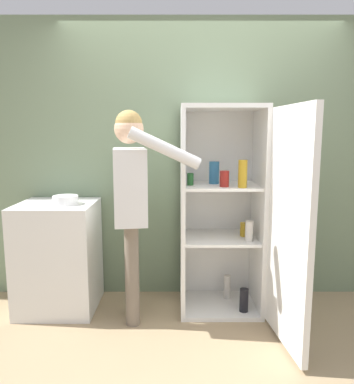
# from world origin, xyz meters

# --- Properties ---
(ground_plane) EXTENTS (12.00, 12.00, 0.00)m
(ground_plane) POSITION_xyz_m (0.00, 0.00, 0.00)
(ground_plane) COLOR tan
(wall_back) EXTENTS (7.00, 0.06, 2.55)m
(wall_back) POSITION_xyz_m (0.00, 0.98, 1.27)
(wall_back) COLOR gray
(wall_back) RESTS_ON ground_plane
(refrigerator) EXTENTS (0.81, 1.26, 1.75)m
(refrigerator) POSITION_xyz_m (0.27, 0.54, 0.87)
(refrigerator) COLOR white
(refrigerator) RESTS_ON ground_plane
(person) EXTENTS (0.71, 0.58, 1.71)m
(person) POSITION_xyz_m (-0.57, 0.42, 1.08)
(person) COLOR #726656
(person) RESTS_ON ground_plane
(counter) EXTENTS (0.65, 0.60, 0.94)m
(counter) POSITION_xyz_m (-1.25, 0.63, 0.47)
(counter) COLOR white
(counter) RESTS_ON ground_plane
(bowl) EXTENTS (0.21, 0.21, 0.07)m
(bowl) POSITION_xyz_m (-1.15, 0.59, 0.98)
(bowl) COLOR white
(bowl) RESTS_ON counter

